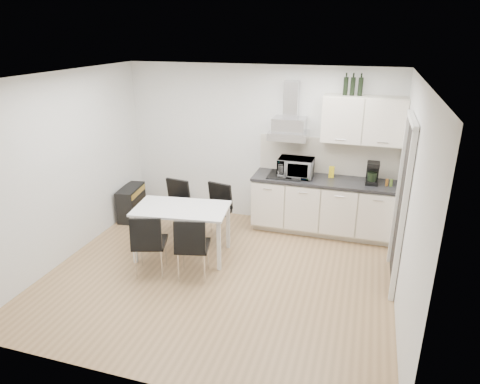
% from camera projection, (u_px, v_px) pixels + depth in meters
% --- Properties ---
extents(ground, '(4.50, 4.50, 0.00)m').
position_uv_depth(ground, '(219.00, 274.00, 5.79)').
color(ground, '#A48055').
rests_on(ground, ground).
extents(wall_back, '(4.50, 0.10, 2.60)m').
position_uv_depth(wall_back, '(258.00, 145.00, 7.12)').
color(wall_back, silver).
rests_on(wall_back, ground).
extents(wall_front, '(4.50, 0.10, 2.60)m').
position_uv_depth(wall_front, '(136.00, 262.00, 3.54)').
color(wall_front, silver).
rests_on(wall_front, ground).
extents(wall_left, '(0.10, 4.00, 2.60)m').
position_uv_depth(wall_left, '(65.00, 168.00, 5.94)').
color(wall_left, silver).
rests_on(wall_left, ground).
extents(wall_right, '(0.10, 4.00, 2.60)m').
position_uv_depth(wall_right, '(409.00, 204.00, 4.72)').
color(wall_right, silver).
rests_on(wall_right, ground).
extents(ceiling, '(4.50, 4.50, 0.00)m').
position_uv_depth(ceiling, '(215.00, 77.00, 4.87)').
color(ceiling, white).
rests_on(ceiling, wall_back).
extents(doorway, '(0.08, 1.04, 2.10)m').
position_uv_depth(doorway, '(400.00, 206.00, 5.31)').
color(doorway, white).
rests_on(doorway, ground).
extents(kitchenette, '(2.22, 0.64, 2.52)m').
position_uv_depth(kitchenette, '(326.00, 184.00, 6.72)').
color(kitchenette, beige).
rests_on(kitchenette, ground).
extents(dining_table, '(1.40, 0.91, 0.75)m').
position_uv_depth(dining_table, '(182.00, 213.00, 6.07)').
color(dining_table, white).
rests_on(dining_table, ground).
extents(chair_far_left, '(0.50, 0.56, 0.88)m').
position_uv_depth(chair_far_left, '(172.00, 209.00, 6.77)').
color(chair_far_left, black).
rests_on(chair_far_left, ground).
extents(chair_far_right, '(0.54, 0.58, 0.88)m').
position_uv_depth(chair_far_right, '(214.00, 213.00, 6.61)').
color(chair_far_right, black).
rests_on(chair_far_right, ground).
extents(chair_near_left, '(0.57, 0.61, 0.88)m').
position_uv_depth(chair_near_left, '(150.00, 243.00, 5.69)').
color(chair_near_left, black).
rests_on(chair_near_left, ground).
extents(chair_near_right, '(0.54, 0.59, 0.88)m').
position_uv_depth(chair_near_right, '(193.00, 247.00, 5.60)').
color(chair_near_right, black).
rests_on(chair_near_right, ground).
extents(guitar_amp, '(0.38, 0.71, 0.56)m').
position_uv_depth(guitar_amp, '(131.00, 202.00, 7.44)').
color(guitar_amp, black).
rests_on(guitar_amp, ground).
extents(floor_speaker, '(0.21, 0.19, 0.31)m').
position_uv_depth(floor_speaker, '(184.00, 202.00, 7.80)').
color(floor_speaker, black).
rests_on(floor_speaker, ground).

